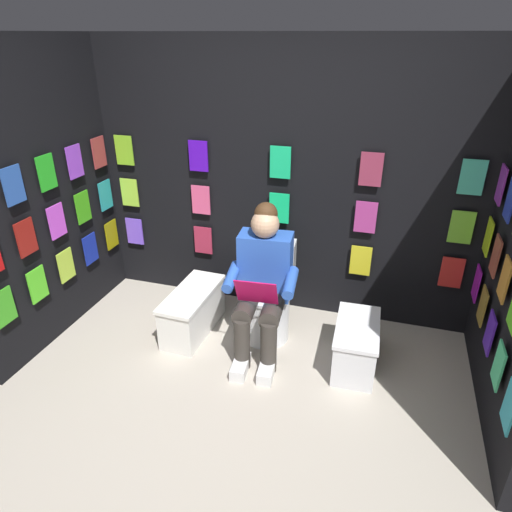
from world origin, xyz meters
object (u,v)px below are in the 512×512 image
at_px(comic_longbox_near, 193,311).
at_px(person_reading, 262,282).
at_px(toilet, 268,298).
at_px(comic_longbox_far, 356,345).

bearing_deg(comic_longbox_near, person_reading, 176.76).
height_order(toilet, comic_longbox_near, toilet).
xyz_separation_m(toilet, person_reading, (-0.02, 0.23, 0.27)).
bearing_deg(comic_longbox_far, toilet, -19.15).
relative_size(toilet, person_reading, 0.65).
relative_size(person_reading, comic_longbox_far, 1.96).
bearing_deg(toilet, comic_longbox_near, 10.64).
height_order(comic_longbox_near, comic_longbox_far, comic_longbox_near).
xyz_separation_m(person_reading, comic_longbox_near, (0.62, -0.05, -0.41)).
height_order(toilet, comic_longbox_far, toilet).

